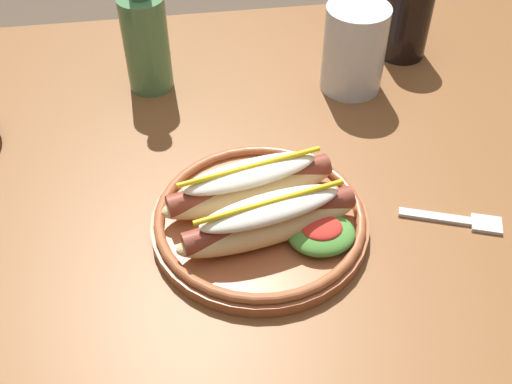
{
  "coord_description": "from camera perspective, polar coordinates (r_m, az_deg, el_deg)",
  "views": [
    {
      "loc": [
        -0.06,
        -0.54,
        1.28
      ],
      "look_at": [
        0.02,
        -0.03,
        0.77
      ],
      "focal_mm": 43.12,
      "sensor_mm": 36.0,
      "label": 1
    }
  ],
  "objects": [
    {
      "name": "hot_dog_plate",
      "position": [
        0.71,
        0.59,
        -1.98
      ],
      "size": [
        0.25,
        0.25,
        0.08
      ],
      "color": "#9E5633",
      "rests_on": "dining_table"
    },
    {
      "name": "soda_cup",
      "position": [
        1.02,
        13.79,
        15.21
      ],
      "size": [
        0.07,
        0.07,
        0.12
      ],
      "primitive_type": "cylinder",
      "color": "black",
      "rests_on": "dining_table"
    },
    {
      "name": "dining_table",
      "position": [
        0.83,
        -1.42,
        -4.46
      ],
      "size": [
        1.43,
        0.92,
        0.74
      ],
      "color": "brown",
      "rests_on": "ground_plane"
    },
    {
      "name": "water_cup",
      "position": [
        0.92,
        9.09,
        13.0
      ],
      "size": [
        0.09,
        0.09,
        0.13
      ],
      "primitive_type": "cylinder",
      "color": "silver",
      "rests_on": "dining_table"
    },
    {
      "name": "glass_bottle",
      "position": [
        0.92,
        -10.23,
        13.99
      ],
      "size": [
        0.07,
        0.07,
        0.22
      ],
      "color": "#4C7F51",
      "rests_on": "dining_table"
    },
    {
      "name": "fork",
      "position": [
        0.77,
        18.33,
        -2.51
      ],
      "size": [
        0.12,
        0.06,
        0.0
      ],
      "rotation": [
        0.0,
        0.0,
        -0.35
      ],
      "color": "silver",
      "rests_on": "dining_table"
    }
  ]
}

